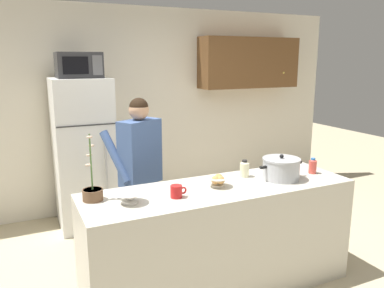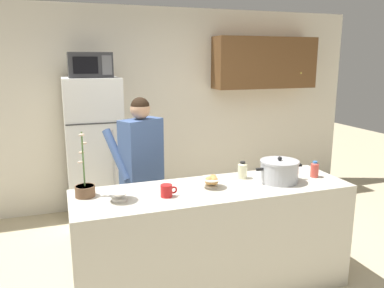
{
  "view_description": "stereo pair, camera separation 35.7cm",
  "coord_description": "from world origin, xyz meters",
  "px_view_note": "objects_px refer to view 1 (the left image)",
  "views": [
    {
      "loc": [
        -1.48,
        -2.62,
        1.94
      ],
      "look_at": [
        0.0,
        0.55,
        1.17
      ],
      "focal_mm": 36.01,
      "sensor_mm": 36.0,
      "label": 1
    },
    {
      "loc": [
        -1.15,
        -2.75,
        1.94
      ],
      "look_at": [
        0.0,
        0.55,
        1.17
      ],
      "focal_mm": 36.01,
      "sensor_mm": 36.0,
      "label": 2
    }
  ],
  "objects_px": {
    "refrigerator": "(84,154)",
    "potted_orchid": "(93,192)",
    "bottle_mid_counter": "(244,169)",
    "empty_bowl": "(130,197)",
    "microwave": "(79,65)",
    "bottle_near_edge": "(313,166)",
    "bread_bowl": "(218,181)",
    "person_near_pot": "(140,162)",
    "cooking_pot": "(281,169)",
    "coffee_mug": "(177,191)"
  },
  "relations": [
    {
      "from": "cooking_pot",
      "to": "coffee_mug",
      "type": "height_order",
      "value": "cooking_pot"
    },
    {
      "from": "microwave",
      "to": "potted_orchid",
      "type": "xyz_separation_m",
      "value": [
        -0.22,
        -1.69,
        -0.89
      ]
    },
    {
      "from": "empty_bowl",
      "to": "bottle_mid_counter",
      "type": "bearing_deg",
      "value": 10.06
    },
    {
      "from": "microwave",
      "to": "person_near_pot",
      "type": "xyz_separation_m",
      "value": [
        0.35,
        -1.03,
        -0.89
      ]
    },
    {
      "from": "refrigerator",
      "to": "bottle_mid_counter",
      "type": "xyz_separation_m",
      "value": [
        1.11,
        -1.69,
        0.13
      ]
    },
    {
      "from": "bread_bowl",
      "to": "coffee_mug",
      "type": "bearing_deg",
      "value": -167.84
    },
    {
      "from": "microwave",
      "to": "person_near_pot",
      "type": "bearing_deg",
      "value": -71.52
    },
    {
      "from": "potted_orchid",
      "to": "person_near_pot",
      "type": "bearing_deg",
      "value": 49.24
    },
    {
      "from": "potted_orchid",
      "to": "bottle_near_edge",
      "type": "bearing_deg",
      "value": -4.5
    },
    {
      "from": "bread_bowl",
      "to": "potted_orchid",
      "type": "height_order",
      "value": "potted_orchid"
    },
    {
      "from": "person_near_pot",
      "to": "bottle_mid_counter",
      "type": "xyz_separation_m",
      "value": [
        0.76,
        -0.64,
        0.0
      ]
    },
    {
      "from": "bottle_near_edge",
      "to": "potted_orchid",
      "type": "bearing_deg",
      "value": 175.5
    },
    {
      "from": "microwave",
      "to": "bottle_near_edge",
      "type": "bearing_deg",
      "value": -46.87
    },
    {
      "from": "refrigerator",
      "to": "potted_orchid",
      "type": "distance_m",
      "value": 1.73
    },
    {
      "from": "person_near_pot",
      "to": "bread_bowl",
      "type": "bearing_deg",
      "value": -61.89
    },
    {
      "from": "microwave",
      "to": "bottle_mid_counter",
      "type": "distance_m",
      "value": 2.19
    },
    {
      "from": "bread_bowl",
      "to": "cooking_pot",
      "type": "bearing_deg",
      "value": -4.46
    },
    {
      "from": "refrigerator",
      "to": "potted_orchid",
      "type": "height_order",
      "value": "refrigerator"
    },
    {
      "from": "coffee_mug",
      "to": "empty_bowl",
      "type": "bearing_deg",
      "value": 174.46
    },
    {
      "from": "bottle_near_edge",
      "to": "empty_bowl",
      "type": "bearing_deg",
      "value": -179.35
    },
    {
      "from": "microwave",
      "to": "cooking_pot",
      "type": "relative_size",
      "value": 1.1
    },
    {
      "from": "microwave",
      "to": "bottle_near_edge",
      "type": "xyz_separation_m",
      "value": [
        1.73,
        -1.85,
        -0.89
      ]
    },
    {
      "from": "refrigerator",
      "to": "coffee_mug",
      "type": "distance_m",
      "value": 1.96
    },
    {
      "from": "empty_bowl",
      "to": "microwave",
      "type": "bearing_deg",
      "value": 90.29
    },
    {
      "from": "bottle_mid_counter",
      "to": "coffee_mug",
      "type": "bearing_deg",
      "value": -162.95
    },
    {
      "from": "microwave",
      "to": "coffee_mug",
      "type": "relative_size",
      "value": 3.66
    },
    {
      "from": "bread_bowl",
      "to": "bottle_near_edge",
      "type": "distance_m",
      "value": 0.97
    },
    {
      "from": "microwave",
      "to": "cooking_pot",
      "type": "xyz_separation_m",
      "value": [
        1.36,
        -1.86,
        -0.86
      ]
    },
    {
      "from": "microwave",
      "to": "person_near_pot",
      "type": "distance_m",
      "value": 1.41
    },
    {
      "from": "bread_bowl",
      "to": "bottle_near_edge",
      "type": "bearing_deg",
      "value": -1.94
    },
    {
      "from": "refrigerator",
      "to": "microwave",
      "type": "relative_size",
      "value": 3.62
    },
    {
      "from": "microwave",
      "to": "empty_bowl",
      "type": "height_order",
      "value": "microwave"
    },
    {
      "from": "bottle_mid_counter",
      "to": "bread_bowl",
      "type": "bearing_deg",
      "value": -157.61
    },
    {
      "from": "person_near_pot",
      "to": "cooking_pot",
      "type": "height_order",
      "value": "person_near_pot"
    },
    {
      "from": "empty_bowl",
      "to": "potted_orchid",
      "type": "xyz_separation_m",
      "value": [
        -0.23,
        0.17,
        0.02
      ]
    },
    {
      "from": "bottle_mid_counter",
      "to": "person_near_pot",
      "type": "bearing_deg",
      "value": 140.17
    },
    {
      "from": "cooking_pot",
      "to": "bottle_mid_counter",
      "type": "bearing_deg",
      "value": 142.94
    },
    {
      "from": "coffee_mug",
      "to": "bread_bowl",
      "type": "bearing_deg",
      "value": 12.16
    },
    {
      "from": "bottle_mid_counter",
      "to": "potted_orchid",
      "type": "xyz_separation_m",
      "value": [
        -1.33,
        -0.02,
        -0.01
      ]
    },
    {
      "from": "person_near_pot",
      "to": "bread_bowl",
      "type": "distance_m",
      "value": 0.89
    },
    {
      "from": "microwave",
      "to": "bread_bowl",
      "type": "relative_size",
      "value": 2.54
    },
    {
      "from": "microwave",
      "to": "bread_bowl",
      "type": "xyz_separation_m",
      "value": [
        0.76,
        -1.81,
        -0.91
      ]
    },
    {
      "from": "empty_bowl",
      "to": "potted_orchid",
      "type": "height_order",
      "value": "potted_orchid"
    },
    {
      "from": "bottle_near_edge",
      "to": "bread_bowl",
      "type": "bearing_deg",
      "value": 178.06
    },
    {
      "from": "cooking_pot",
      "to": "refrigerator",
      "type": "bearing_deg",
      "value": 125.87
    },
    {
      "from": "person_near_pot",
      "to": "bottle_near_edge",
      "type": "xyz_separation_m",
      "value": [
        1.38,
        -0.81,
        0.0
      ]
    },
    {
      "from": "person_near_pot",
      "to": "cooking_pot",
      "type": "xyz_separation_m",
      "value": [
        1.02,
        -0.83,
        0.02
      ]
    },
    {
      "from": "refrigerator",
      "to": "person_near_pot",
      "type": "bearing_deg",
      "value": -71.88
    },
    {
      "from": "coffee_mug",
      "to": "bottle_mid_counter",
      "type": "distance_m",
      "value": 0.78
    },
    {
      "from": "person_near_pot",
      "to": "potted_orchid",
      "type": "distance_m",
      "value": 0.87
    }
  ]
}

